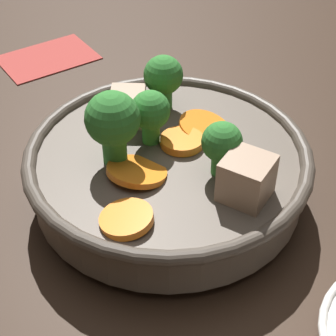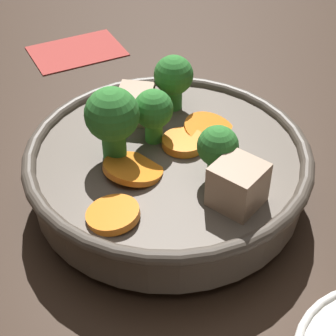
# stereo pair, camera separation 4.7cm
# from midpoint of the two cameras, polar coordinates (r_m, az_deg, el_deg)

# --- Properties ---
(ground_plane) EXTENTS (3.00, 3.00, 0.00)m
(ground_plane) POSITION_cam_midpoint_polar(r_m,az_deg,el_deg) (0.49, -2.74, -3.07)
(ground_plane) COLOR black
(stirfry_bowl) EXTENTS (0.24, 0.24, 0.11)m
(stirfry_bowl) POSITION_cam_midpoint_polar(r_m,az_deg,el_deg) (0.47, -2.93, 0.28)
(stirfry_bowl) COLOR #51473D
(stirfry_bowl) RESTS_ON ground_plane
(napkin) EXTENTS (0.13, 0.11, 0.00)m
(napkin) POSITION_cam_midpoint_polar(r_m,az_deg,el_deg) (0.71, -14.03, 10.79)
(napkin) COLOR #A33833
(napkin) RESTS_ON ground_plane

